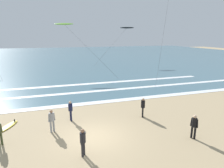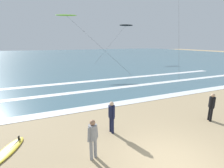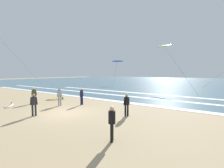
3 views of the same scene
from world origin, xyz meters
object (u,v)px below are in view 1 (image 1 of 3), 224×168
at_px(surfer_left_far, 70,109).
at_px(surfboard_foreground_flat, 7,127).
at_px(surfer_background_far, 83,140).
at_px(surfer_foreground_main, 194,125).
at_px(kite_black_high_right, 127,28).
at_px(surfer_left_near, 52,119).
at_px(surfer_mid_group, 143,106).
at_px(kite_lime_high_left, 64,24).

xyz_separation_m(surfer_left_far, surfboard_foreground_flat, (-4.51, 0.23, -0.91)).
bearing_deg(surfer_background_far, surfer_left_far, 92.09).
bearing_deg(surfer_foreground_main, kite_black_high_right, 75.69).
relative_size(surfer_background_far, surfboard_foreground_flat, 0.75).
xyz_separation_m(surfer_left_far, kite_black_high_right, (15.81, 28.71, 7.02)).
relative_size(surfer_left_far, surfboard_foreground_flat, 0.75).
distance_m(surfer_foreground_main, surfboard_foreground_flat, 12.88).
height_order(surfer_left_far, surfer_left_near, same).
relative_size(surfer_mid_group, surfer_background_far, 1.00).
relative_size(surfer_mid_group, surfboard_foreground_flat, 0.75).
height_order(surfer_left_far, surfboard_foreground_flat, surfer_left_far).
bearing_deg(kite_black_high_right, kite_lime_high_left, -149.97).
distance_m(surfer_mid_group, surfer_foreground_main, 4.34).
height_order(surfer_mid_group, surfer_background_far, same).
bearing_deg(surfboard_foreground_flat, surfer_mid_group, -7.04).
bearing_deg(kite_lime_high_left, kite_black_high_right, 30.03).
distance_m(surfer_foreground_main, kite_black_high_right, 35.55).
bearing_deg(surfer_left_near, surfboard_foreground_flat, 151.18).
xyz_separation_m(surfer_mid_group, surfboard_foreground_flat, (-10.11, 1.25, -0.91)).
height_order(surfer_background_far, surfer_left_far, same).
xyz_separation_m(surfer_left_near, kite_black_high_right, (17.20, 30.19, 7.02)).
bearing_deg(surfboard_foreground_flat, surfer_foreground_main, -24.34).
bearing_deg(surfer_left_far, kite_lime_high_left, 86.21).
bearing_deg(surfer_left_near, surfer_mid_group, 3.78).
bearing_deg(kite_black_high_right, surfer_background_far, -115.00).
relative_size(kite_lime_high_left, kite_black_high_right, 0.87).
xyz_separation_m(surfer_mid_group, surfer_foreground_main, (1.59, -4.04, 0.00)).
bearing_deg(surfer_left_near, kite_lime_high_left, 82.84).
bearing_deg(kite_lime_high_left, surfer_left_near, -97.16).
bearing_deg(kite_lime_high_left, surfer_foreground_main, -77.04).
distance_m(surfer_left_far, surfer_foreground_main, 8.80).
height_order(surfer_foreground_main, kite_lime_high_left, kite_lime_high_left).
height_order(surfer_background_far, surfer_left_near, same).
xyz_separation_m(surfer_left_near, surfer_foreground_main, (8.59, -3.58, 0.00)).
distance_m(surfer_left_far, surfboard_foreground_flat, 4.60).
bearing_deg(kite_black_high_right, surfer_left_near, -119.68).
bearing_deg(kite_lime_high_left, surfboard_foreground_flat, -106.22).
relative_size(surfer_mid_group, kite_lime_high_left, 0.18).
relative_size(surfer_background_far, surfer_left_far, 1.00).
height_order(surfboard_foreground_flat, kite_black_high_right, kite_black_high_right).
xyz_separation_m(surfer_background_far, surfer_left_near, (-1.57, 3.34, 0.00)).
height_order(surfer_background_far, surfboard_foreground_flat, surfer_background_far).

